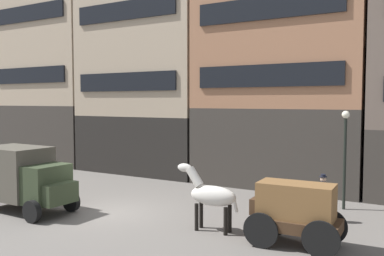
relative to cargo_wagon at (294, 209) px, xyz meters
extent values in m
plane|color=#605B56|center=(-7.57, 0.06, -1.15)|extent=(120.00, 120.00, 0.00)
cube|color=#38332D|center=(-20.97, 9.92, 0.95)|extent=(8.34, 5.95, 4.18)
cube|color=tan|center=(-20.97, 9.92, 7.30)|extent=(8.34, 5.95, 8.53)
cube|color=black|center=(-20.97, 6.89, 5.17)|extent=(7.00, 0.12, 1.10)
cube|color=black|center=(-20.97, 6.89, 9.43)|extent=(7.00, 0.12, 1.10)
cube|color=black|center=(-12.37, 9.92, 0.64)|extent=(8.57, 5.95, 3.57)
cube|color=tan|center=(-12.37, 9.92, 6.61)|extent=(8.57, 5.95, 8.36)
cube|color=black|center=(-12.37, 6.89, 4.52)|extent=(7.20, 0.12, 1.10)
cube|color=black|center=(-12.37, 6.89, 8.70)|extent=(7.20, 0.12, 1.10)
cube|color=#38332D|center=(-3.54, 9.92, 0.92)|extent=(8.79, 5.95, 4.13)
cube|color=#9E6B4C|center=(-3.54, 9.92, 7.87)|extent=(8.79, 5.95, 9.77)
cube|color=black|center=(-3.54, 6.89, 4.61)|extent=(7.39, 0.12, 1.10)
cube|color=black|center=(-3.54, 6.89, 7.87)|extent=(7.39, 0.12, 1.10)
cube|color=#3D2819|center=(0.05, 0.00, -0.45)|extent=(2.75, 1.41, 0.36)
cube|color=brown|center=(0.05, 0.00, 0.28)|extent=(2.34, 1.20, 1.10)
cube|color=#3D2819|center=(-1.10, -0.05, 0.03)|extent=(0.44, 1.06, 0.50)
cylinder|color=black|center=(-0.82, -0.75, -0.60)|extent=(1.10, 0.13, 1.10)
cylinder|color=black|center=(-0.88, 0.67, -0.60)|extent=(1.10, 0.13, 1.10)
cylinder|color=black|center=(0.98, -0.67, -0.60)|extent=(1.10, 0.13, 1.10)
cylinder|color=black|center=(0.92, 0.75, -0.60)|extent=(1.10, 0.13, 1.10)
ellipsoid|color=beige|center=(-2.85, 0.00, 0.10)|extent=(1.72, 0.67, 0.70)
cylinder|color=beige|center=(-3.57, -0.03, 0.70)|extent=(0.68, 0.35, 0.76)
ellipsoid|color=beige|center=(-3.97, -0.05, 1.00)|extent=(0.57, 0.26, 0.30)
cylinder|color=beige|center=(-2.04, 0.04, -0.05)|extent=(0.27, 0.11, 0.65)
cylinder|color=black|center=(-3.39, -0.20, -0.67)|extent=(0.14, 0.14, 0.95)
cylinder|color=black|center=(-3.41, 0.16, -0.67)|extent=(0.14, 0.14, 0.95)
cylinder|color=black|center=(-2.29, -0.15, -0.67)|extent=(0.14, 0.14, 0.95)
cylinder|color=black|center=(-2.31, 0.21, -0.67)|extent=(0.14, 0.14, 0.95)
cube|color=#2D3823|center=(-9.55, -1.55, 0.12)|extent=(1.43, 1.72, 1.50)
cube|color=#2D3823|center=(-8.85, -1.56, -0.18)|extent=(0.92, 1.46, 0.80)
cube|color=#4C473D|center=(-11.35, -1.52, 0.42)|extent=(2.83, 1.94, 2.10)
cube|color=silver|center=(-9.10, -1.56, 0.37)|extent=(0.21, 1.36, 0.64)
cylinder|color=black|center=(-9.08, -0.61, -0.73)|extent=(0.84, 0.23, 0.84)
cylinder|color=black|center=(-9.11, -2.51, -0.73)|extent=(0.84, 0.23, 0.84)
cylinder|color=black|center=(-12.08, -0.56, -0.73)|extent=(0.84, 0.23, 0.84)
cylinder|color=black|center=(0.05, 3.14, -0.72)|extent=(0.16, 0.16, 0.85)
cylinder|color=black|center=(0.25, 3.14, -0.72)|extent=(0.16, 0.16, 0.85)
cylinder|color=black|center=(0.15, 3.14, 0.01)|extent=(0.47, 0.47, 0.62)
sphere|color=tan|center=(0.15, 3.14, 0.45)|extent=(0.22, 0.22, 0.22)
cylinder|color=black|center=(0.15, 3.14, 0.55)|extent=(0.28, 0.28, 0.02)
cylinder|color=black|center=(0.15, 3.14, 0.60)|extent=(0.18, 0.18, 0.09)
cylinder|color=black|center=(0.49, 5.42, 0.75)|extent=(0.12, 0.12, 3.80)
sphere|color=silver|center=(0.49, 5.42, 2.81)|extent=(0.32, 0.32, 0.32)
camera|label=1|loc=(3.75, -12.67, 3.37)|focal=39.16mm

